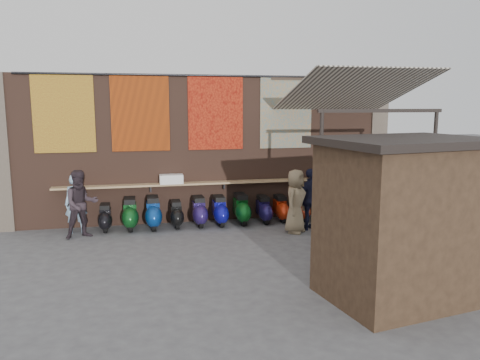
{
  "coord_description": "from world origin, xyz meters",
  "views": [
    {
      "loc": [
        -1.86,
        -10.14,
        3.21
      ],
      "look_at": [
        0.69,
        1.2,
        1.34
      ],
      "focal_mm": 35.0,
      "sensor_mm": 36.0,
      "label": 1
    }
  ],
  "objects_px": {
    "diner_right": "(81,204)",
    "market_stall": "(402,223)",
    "scooter_stool_6": "(241,209)",
    "shopper_navy": "(311,199)",
    "scooter_stool_5": "(220,211)",
    "scooter_stool_7": "(264,209)",
    "diner_left": "(76,204)",
    "scooter_stool_1": "(130,214)",
    "shelf_box": "(171,179)",
    "scooter_stool_0": "(105,218)",
    "scooter_stool_4": "(199,211)",
    "scooter_stool_2": "(153,213)",
    "scooter_stool_10": "(323,205)",
    "shopper_grey": "(358,204)",
    "shopper_tan": "(295,201)",
    "scooter_stool_9": "(301,208)",
    "scooter_stool_3": "(176,214)",
    "scooter_stool_8": "(281,208)"
  },
  "relations": [
    {
      "from": "scooter_stool_7",
      "to": "market_stall",
      "type": "xyz_separation_m",
      "value": [
        0.85,
        -5.4,
        0.92
      ]
    },
    {
      "from": "scooter_stool_1",
      "to": "scooter_stool_5",
      "type": "relative_size",
      "value": 1.05
    },
    {
      "from": "scooter_stool_6",
      "to": "shopper_navy",
      "type": "xyz_separation_m",
      "value": [
        1.62,
        -0.98,
        0.39
      ]
    },
    {
      "from": "scooter_stool_9",
      "to": "shopper_tan",
      "type": "distance_m",
      "value": 1.39
    },
    {
      "from": "scooter_stool_1",
      "to": "shopper_navy",
      "type": "bearing_deg",
      "value": -12.59
    },
    {
      "from": "shelf_box",
      "to": "scooter_stool_5",
      "type": "relative_size",
      "value": 0.75
    },
    {
      "from": "scooter_stool_9",
      "to": "scooter_stool_3",
      "type": "bearing_deg",
      "value": 179.75
    },
    {
      "from": "scooter_stool_5",
      "to": "scooter_stool_6",
      "type": "bearing_deg",
      "value": 1.48
    },
    {
      "from": "scooter_stool_0",
      "to": "shopper_grey",
      "type": "height_order",
      "value": "shopper_grey"
    },
    {
      "from": "shopper_grey",
      "to": "scooter_stool_0",
      "type": "bearing_deg",
      "value": -19.06
    },
    {
      "from": "scooter_stool_9",
      "to": "diner_left",
      "type": "height_order",
      "value": "diner_left"
    },
    {
      "from": "scooter_stool_4",
      "to": "diner_left",
      "type": "relative_size",
      "value": 0.55
    },
    {
      "from": "diner_right",
      "to": "shopper_navy",
      "type": "height_order",
      "value": "diner_right"
    },
    {
      "from": "scooter_stool_8",
      "to": "scooter_stool_9",
      "type": "xyz_separation_m",
      "value": [
        0.59,
        -0.05,
        -0.01
      ]
    },
    {
      "from": "diner_left",
      "to": "shopper_tan",
      "type": "height_order",
      "value": "shopper_tan"
    },
    {
      "from": "scooter_stool_1",
      "to": "diner_left",
      "type": "relative_size",
      "value": 0.58
    },
    {
      "from": "diner_right",
      "to": "scooter_stool_10",
      "type": "bearing_deg",
      "value": -13.78
    },
    {
      "from": "scooter_stool_2",
      "to": "scooter_stool_1",
      "type": "bearing_deg",
      "value": 175.48
    },
    {
      "from": "scooter_stool_5",
      "to": "scooter_stool_9",
      "type": "xyz_separation_m",
      "value": [
        2.33,
        0.02,
        -0.05
      ]
    },
    {
      "from": "diner_left",
      "to": "shopper_tan",
      "type": "relative_size",
      "value": 0.93
    },
    {
      "from": "scooter_stool_3",
      "to": "scooter_stool_5",
      "type": "xyz_separation_m",
      "value": [
        1.16,
        -0.03,
        0.04
      ]
    },
    {
      "from": "scooter_stool_9",
      "to": "diner_right",
      "type": "height_order",
      "value": "diner_right"
    },
    {
      "from": "scooter_stool_7",
      "to": "diner_left",
      "type": "height_order",
      "value": "diner_left"
    },
    {
      "from": "diner_left",
      "to": "shopper_tan",
      "type": "bearing_deg",
      "value": -17.64
    },
    {
      "from": "scooter_stool_4",
      "to": "scooter_stool_9",
      "type": "xyz_separation_m",
      "value": [
        2.88,
        -0.01,
        -0.05
      ]
    },
    {
      "from": "scooter_stool_3",
      "to": "scooter_stool_8",
      "type": "distance_m",
      "value": 2.9
    },
    {
      "from": "scooter_stool_1",
      "to": "shopper_grey",
      "type": "height_order",
      "value": "shopper_grey"
    },
    {
      "from": "diner_left",
      "to": "diner_right",
      "type": "height_order",
      "value": "diner_right"
    },
    {
      "from": "diner_left",
      "to": "shopper_grey",
      "type": "xyz_separation_m",
      "value": [
        6.9,
        -1.63,
        0.0
      ]
    },
    {
      "from": "shelf_box",
      "to": "scooter_stool_0",
      "type": "relative_size",
      "value": 0.85
    },
    {
      "from": "scooter_stool_1",
      "to": "scooter_stool_3",
      "type": "bearing_deg",
      "value": -1.25
    },
    {
      "from": "shopper_grey",
      "to": "scooter_stool_1",
      "type": "bearing_deg",
      "value": -20.46
    },
    {
      "from": "scooter_stool_8",
      "to": "shopper_navy",
      "type": "distance_m",
      "value": 1.21
    },
    {
      "from": "scooter_stool_0",
      "to": "scooter_stool_2",
      "type": "relative_size",
      "value": 0.82
    },
    {
      "from": "shelf_box",
      "to": "scooter_stool_2",
      "type": "bearing_deg",
      "value": -147.2
    },
    {
      "from": "scooter_stool_2",
      "to": "scooter_stool_10",
      "type": "height_order",
      "value": "scooter_stool_2"
    },
    {
      "from": "scooter_stool_3",
      "to": "scooter_stool_9",
      "type": "xyz_separation_m",
      "value": [
        3.49,
        -0.02,
        -0.0
      ]
    },
    {
      "from": "scooter_stool_2",
      "to": "shopper_navy",
      "type": "height_order",
      "value": "shopper_navy"
    },
    {
      "from": "diner_right",
      "to": "scooter_stool_9",
      "type": "bearing_deg",
      "value": -13.76
    },
    {
      "from": "scooter_stool_5",
      "to": "market_stall",
      "type": "height_order",
      "value": "market_stall"
    },
    {
      "from": "shelf_box",
      "to": "diner_left",
      "type": "relative_size",
      "value": 0.41
    },
    {
      "from": "scooter_stool_2",
      "to": "diner_right",
      "type": "relative_size",
      "value": 0.53
    },
    {
      "from": "scooter_stool_4",
      "to": "scooter_stool_7",
      "type": "bearing_deg",
      "value": -0.62
    },
    {
      "from": "diner_right",
      "to": "market_stall",
      "type": "xyz_separation_m",
      "value": [
        5.57,
        -4.94,
        0.45
      ]
    },
    {
      "from": "scooter_stool_5",
      "to": "scooter_stool_0",
      "type": "bearing_deg",
      "value": 178.49
    },
    {
      "from": "scooter_stool_10",
      "to": "diner_left",
      "type": "distance_m",
      "value": 6.67
    },
    {
      "from": "shelf_box",
      "to": "shopper_navy",
      "type": "distance_m",
      "value": 3.73
    },
    {
      "from": "scooter_stool_5",
      "to": "scooter_stool_8",
      "type": "xyz_separation_m",
      "value": [
        1.74,
        0.06,
        -0.04
      ]
    },
    {
      "from": "market_stall",
      "to": "diner_left",
      "type": "bearing_deg",
      "value": 127.07
    },
    {
      "from": "scooter_stool_6",
      "to": "shopper_navy",
      "type": "relative_size",
      "value": 0.54
    }
  ]
}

